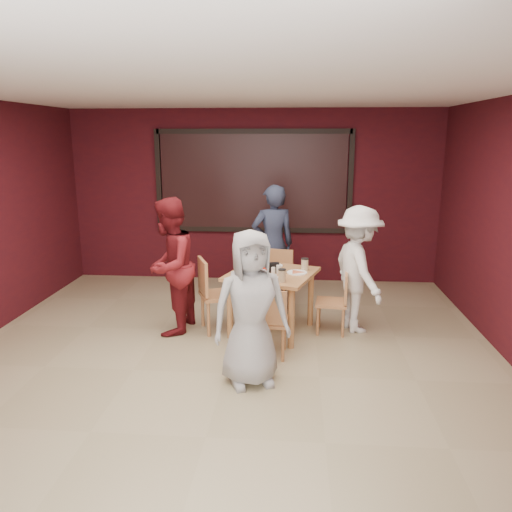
# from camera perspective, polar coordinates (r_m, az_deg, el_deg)

# --- Properties ---
(floor) EXTENTS (7.00, 7.00, 0.00)m
(floor) POSITION_cam_1_polar(r_m,az_deg,el_deg) (5.26, -3.57, -13.24)
(floor) COLOR tan
(floor) RESTS_ON ground
(window_blinds) EXTENTS (3.00, 0.02, 1.50)m
(window_blinds) POSITION_cam_1_polar(r_m,az_deg,el_deg) (8.15, -0.33, 8.51)
(window_blinds) COLOR black
(dining_table) EXTENTS (1.21, 1.21, 0.91)m
(dining_table) POSITION_cam_1_polar(r_m,az_deg,el_deg) (6.06, 1.82, -2.73)
(dining_table) COLOR #B4724A
(dining_table) RESTS_ON floor
(chair_front) EXTENTS (0.40, 0.40, 0.80)m
(chair_front) POSITION_cam_1_polar(r_m,az_deg,el_deg) (5.42, 1.53, -7.17)
(chair_front) COLOR #BF864A
(chair_front) RESTS_ON floor
(chair_back) EXTENTS (0.49, 0.49, 0.85)m
(chair_back) POSITION_cam_1_polar(r_m,az_deg,el_deg) (6.85, 2.34, -2.43)
(chair_back) COLOR #BF864A
(chair_back) RESTS_ON floor
(chair_left) EXTENTS (0.58, 0.58, 0.92)m
(chair_left) POSITION_cam_1_polar(r_m,az_deg,el_deg) (6.16, -4.93, -3.95)
(chair_left) COLOR #BF864A
(chair_left) RESTS_ON floor
(chair_right) EXTENTS (0.41, 0.41, 0.77)m
(chair_right) POSITION_cam_1_polar(r_m,az_deg,el_deg) (6.18, 9.23, -4.83)
(chair_right) COLOR #BF864A
(chair_right) RESTS_ON floor
(diner_front) EXTENTS (0.87, 0.71, 1.53)m
(diner_front) POSITION_cam_1_polar(r_m,az_deg,el_deg) (4.78, -0.59, -6.03)
(diner_front) COLOR #A9A9A9
(diner_front) RESTS_ON floor
(diner_back) EXTENTS (0.72, 0.57, 1.71)m
(diner_back) POSITION_cam_1_polar(r_m,az_deg,el_deg) (7.15, 1.93, 1.34)
(diner_back) COLOR #293149
(diner_back) RESTS_ON floor
(diner_left) EXTENTS (0.73, 0.89, 1.66)m
(diner_left) POSITION_cam_1_polar(r_m,az_deg,el_deg) (6.12, -9.84, -1.18)
(diner_left) COLOR maroon
(diner_left) RESTS_ON floor
(diner_right) EXTENTS (0.87, 1.14, 1.56)m
(diner_right) POSITION_cam_1_polar(r_m,az_deg,el_deg) (6.22, 11.63, -1.52)
(diner_right) COLOR white
(diner_right) RESTS_ON floor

